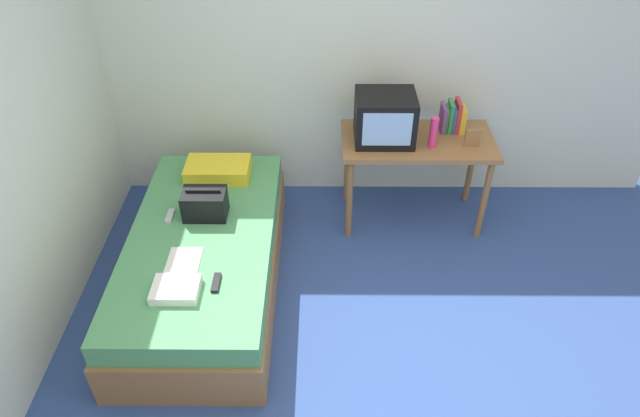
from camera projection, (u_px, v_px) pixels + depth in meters
ground_plane at (357, 367)px, 3.55m from camera, size 8.00×8.00×0.00m
wall_back at (352, 45)px, 4.32m from camera, size 5.20×0.10×2.60m
bed at (205, 260)px, 3.97m from camera, size 1.00×2.00×0.49m
desk at (417, 150)px, 4.34m from camera, size 1.16×0.60×0.76m
tv at (385, 118)px, 4.17m from camera, size 0.44×0.39×0.36m
water_bottle at (433, 133)px, 4.12m from camera, size 0.06×0.06×0.24m
book_row at (453, 117)px, 4.32m from camera, size 0.18×0.16×0.25m
picture_frame at (472, 138)px, 4.15m from camera, size 0.11×0.02×0.14m
pillow at (218, 170)px, 4.32m from camera, size 0.49×0.30×0.12m
handbag at (205, 204)px, 3.91m from camera, size 0.30×0.20×0.23m
magazine at (183, 263)px, 3.58m from camera, size 0.21×0.29×0.01m
remote_dark at (216, 283)px, 3.43m from camera, size 0.04×0.16×0.02m
remote_silver at (170, 216)px, 3.95m from camera, size 0.04×0.14×0.02m
folded_towel at (176, 289)px, 3.36m from camera, size 0.28×0.22×0.06m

